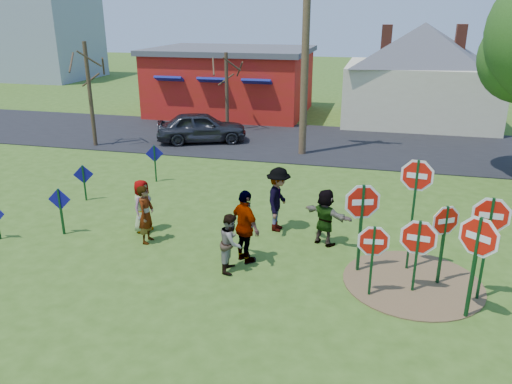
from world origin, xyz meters
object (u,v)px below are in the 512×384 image
stop_sign_c (489,226)px  stop_sign_d (445,226)px  utility_pole (306,27)px  person_b (146,214)px  stop_sign_a (373,246)px  suv (202,127)px  stop_sign_b (416,187)px  person_a (142,206)px

stop_sign_c → stop_sign_d: size_ratio=1.22×
stop_sign_c → utility_pole: (-5.58, 10.79, 3.62)m
person_b → utility_pole: (2.72, 9.85, 4.56)m
stop_sign_a → suv: bearing=117.3°
suv → person_b: bearing=170.3°
stop_sign_c → stop_sign_d: 0.97m
stop_sign_b → stop_sign_c: stop_sign_b is taller
stop_sign_b → person_b: (-6.84, -0.10, -1.33)m
stop_sign_c → suv: bearing=137.2°
stop_sign_c → person_b: bearing=178.6°
stop_sign_a → person_a: size_ratio=1.17×
stop_sign_d → suv: (-9.79, 11.21, -0.70)m
person_a → suv: person_a is taller
stop_sign_b → person_a: stop_sign_b is taller
person_a → person_b: bearing=-141.2°
stop_sign_c → person_b: (-8.29, 0.94, -0.94)m
stop_sign_a → stop_sign_b: bearing=52.4°
stop_sign_a → utility_pole: size_ratio=0.18×
person_b → utility_pole: size_ratio=0.16×
person_b → suv: person_b is taller
stop_sign_a → stop_sign_d: 1.78m
utility_pole → stop_sign_d: bearing=-65.1°
stop_sign_a → utility_pole: bearing=99.3°
stop_sign_a → person_b: stop_sign_a is taller
stop_sign_a → suv: 14.66m
utility_pole → stop_sign_c: bearing=-62.7°
stop_sign_b → suv: (-9.12, 10.65, -1.38)m
stop_sign_b → stop_sign_d: stop_sign_b is taller
stop_sign_b → stop_sign_c: size_ratio=1.16×
person_b → stop_sign_a: bearing=-105.4°
stop_sign_b → utility_pole: utility_pole is taller
stop_sign_a → utility_pole: (-3.27, 11.20, 4.17)m
stop_sign_a → person_a: stop_sign_a is taller
stop_sign_c → utility_pole: bearing=122.4°
stop_sign_a → stop_sign_c: (2.31, 0.41, 0.55)m
stop_sign_b → utility_pole: bearing=120.5°
stop_sign_a → stop_sign_c: size_ratio=0.71×
stop_sign_b → stop_sign_d: size_ratio=1.42×
suv → utility_pole: utility_pole is taller
person_a → stop_sign_b: bearing=-88.9°
stop_sign_c → person_b: stop_sign_c is taller
stop_sign_b → person_b: size_ratio=1.81×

